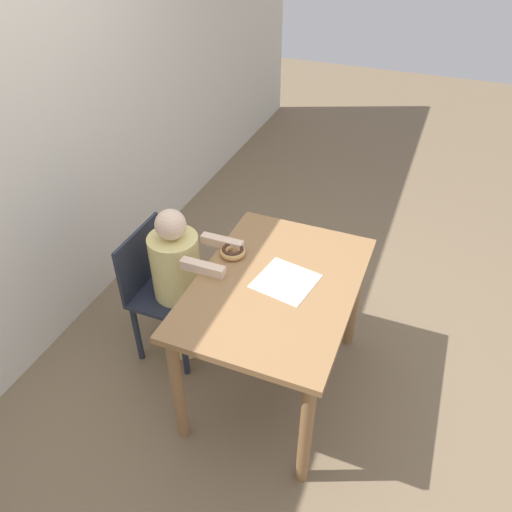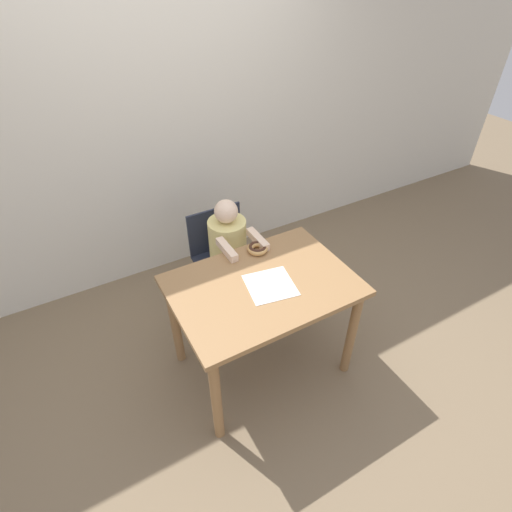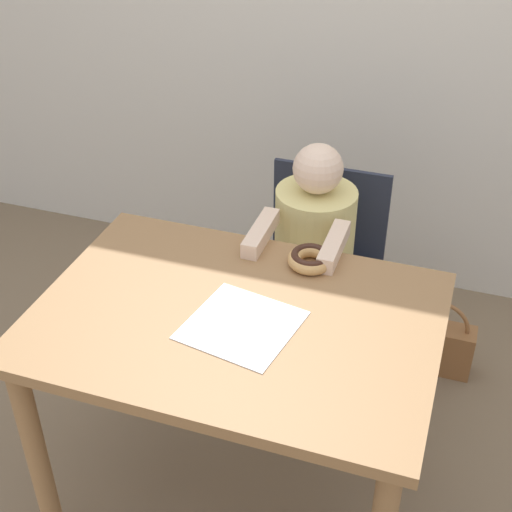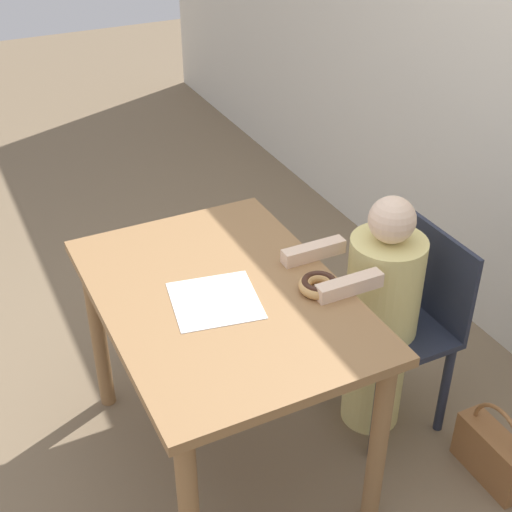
{
  "view_description": "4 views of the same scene",
  "coord_description": "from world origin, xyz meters",
  "views": [
    {
      "loc": [
        -1.73,
        -0.59,
        2.34
      ],
      "look_at": [
        0.02,
        0.11,
        0.88
      ],
      "focal_mm": 35.0,
      "sensor_mm": 36.0,
      "label": 1
    },
    {
      "loc": [
        -0.89,
        -1.5,
        2.34
      ],
      "look_at": [
        0.02,
        0.11,
        0.88
      ],
      "focal_mm": 28.0,
      "sensor_mm": 36.0,
      "label": 2
    },
    {
      "loc": [
        0.52,
        -1.38,
        1.95
      ],
      "look_at": [
        0.02,
        0.11,
        0.88
      ],
      "focal_mm": 50.0,
      "sensor_mm": 36.0,
      "label": 3
    },
    {
      "loc": [
        1.72,
        -0.72,
        2.1
      ],
      "look_at": [
        0.02,
        0.11,
        0.88
      ],
      "focal_mm": 50.0,
      "sensor_mm": 36.0,
      "label": 4
    }
  ],
  "objects": [
    {
      "name": "ground_plane",
      "position": [
        0.0,
        0.0,
        0.0
      ],
      "size": [
        12.0,
        12.0,
        0.0
      ],
      "primitive_type": "plane",
      "color": "#7A664C"
    },
    {
      "name": "dining_table",
      "position": [
        0.0,
        0.0,
        0.64
      ],
      "size": [
        1.08,
        0.76,
        0.76
      ],
      "color": "olive",
      "rests_on": "ground_plane"
    },
    {
      "name": "donut",
      "position": [
        0.13,
        0.29,
        0.78
      ],
      "size": [
        0.13,
        0.13,
        0.05
      ],
      "color": "tan",
      "rests_on": "dining_table"
    },
    {
      "name": "napkin",
      "position": [
        0.03,
        -0.04,
        0.76
      ],
      "size": [
        0.31,
        0.31,
        0.0
      ],
      "color": "white",
      "rests_on": "dining_table"
    },
    {
      "name": "child_figure",
      "position": [
        0.06,
        0.6,
        0.49
      ],
      "size": [
        0.28,
        0.48,
        0.99
      ],
      "color": "#E0D17F",
      "rests_on": "ground_plane"
    },
    {
      "name": "chair",
      "position": [
        0.06,
        0.7,
        0.44
      ],
      "size": [
        0.43,
        0.38,
        0.8
      ],
      "color": "#232838",
      "rests_on": "ground_plane"
    },
    {
      "name": "handbag",
      "position": [
        0.51,
        0.82,
        0.11
      ],
      "size": [
        0.3,
        0.1,
        0.32
      ],
      "color": "brown",
      "rests_on": "ground_plane"
    }
  ]
}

